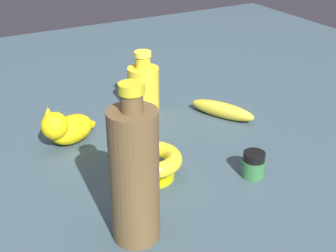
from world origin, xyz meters
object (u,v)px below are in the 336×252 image
object	(u,v)px
cat_figurine	(67,127)
nail_polish_jar	(253,164)
bowl	(153,162)
bottle_short	(143,87)
bottle_tall	(134,174)
banana	(222,110)

from	to	relation	value
cat_figurine	nail_polish_jar	world-z (taller)	cat_figurine
cat_figurine	bowl	bearing A→B (deg)	115.36
bottle_short	cat_figurine	world-z (taller)	bottle_short
nail_polish_jar	bottle_tall	world-z (taller)	bottle_tall
cat_figurine	banana	bearing A→B (deg)	171.77
cat_figurine	nail_polish_jar	xyz separation A→B (m)	(-0.26, 0.28, -0.01)
nail_polish_jar	banana	bearing A→B (deg)	-111.90
banana	bottle_tall	world-z (taller)	bottle_tall
bottle_short	nail_polish_jar	distance (m)	0.36
bowl	bottle_short	size ratio (longest dim) A/B	0.74
banana	bottle_tall	bearing A→B (deg)	101.21
nail_polish_jar	bottle_short	bearing A→B (deg)	-82.51
banana	bowl	bearing A→B (deg)	92.77
bowl	bottle_short	world-z (taller)	bottle_short
banana	bottle_short	size ratio (longest dim) A/B	1.09
banana	bowl	world-z (taller)	bowl
bowl	bottle_tall	distance (m)	0.18
bottle_short	bottle_tall	xyz separation A→B (m)	(0.22, 0.40, 0.05)
bottle_short	bottle_tall	distance (m)	0.46
bowl	nail_polish_jar	distance (m)	0.19
cat_figurine	nail_polish_jar	bearing A→B (deg)	132.36
banana	nail_polish_jar	xyz separation A→B (m)	(0.09, 0.23, 0.01)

